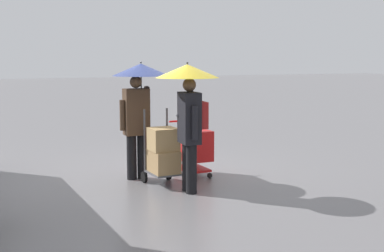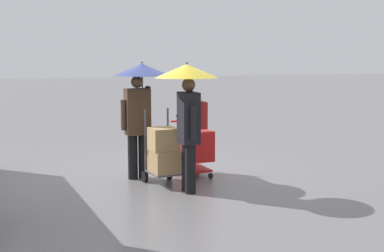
# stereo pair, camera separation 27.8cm
# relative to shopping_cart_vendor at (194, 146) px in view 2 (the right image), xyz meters

# --- Properties ---
(ground_plane) EXTENTS (90.00, 90.00, 0.00)m
(ground_plane) POSITION_rel_shopping_cart_vendor_xyz_m (0.58, -0.36, -0.57)
(ground_plane) COLOR slate
(shopping_cart_vendor) EXTENTS (0.59, 0.84, 1.04)m
(shopping_cart_vendor) POSITION_rel_shopping_cart_vendor_xyz_m (0.00, 0.00, 0.00)
(shopping_cart_vendor) COLOR red
(shopping_cart_vendor) RESTS_ON ground
(hand_dolly_boxes) EXTENTS (0.57, 0.75, 1.32)m
(hand_dolly_boxes) POSITION_rel_shopping_cart_vendor_xyz_m (0.73, 0.41, 0.00)
(hand_dolly_boxes) COLOR #515156
(hand_dolly_boxes) RESTS_ON ground
(pedestrian_pink_side) EXTENTS (1.04, 1.04, 2.15)m
(pedestrian_pink_side) POSITION_rel_shopping_cart_vendor_xyz_m (0.48, 0.99, 1.00)
(pedestrian_pink_side) COLOR black
(pedestrian_pink_side) RESTS_ON ground
(pedestrian_black_side) EXTENTS (1.04, 1.04, 2.15)m
(pedestrian_black_side) POSITION_rel_shopping_cart_vendor_xyz_m (0.97, -0.19, 1.02)
(pedestrian_black_side) COLOR black
(pedestrian_black_side) RESTS_ON ground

